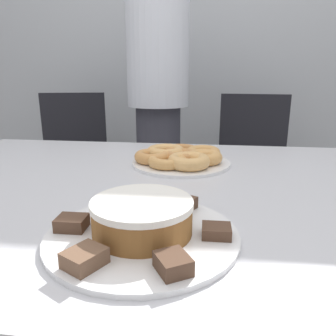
% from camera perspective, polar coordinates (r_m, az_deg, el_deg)
% --- Properties ---
extents(wall_back, '(8.00, 0.05, 2.60)m').
position_cam_1_polar(wall_back, '(2.49, 5.67, 22.19)').
color(wall_back, '#B2B7BC').
rests_on(wall_back, ground_plane).
extents(table, '(1.71, 1.09, 0.74)m').
position_cam_1_polar(table, '(0.91, 0.99, -7.36)').
color(table, silver).
rests_on(table, ground_plane).
extents(person_standing, '(0.33, 0.33, 1.72)m').
position_cam_1_polar(person_standing, '(1.81, -1.75, 12.37)').
color(person_standing, '#383842').
rests_on(person_standing, ground_plane).
extents(office_chair_left, '(0.54, 0.54, 0.92)m').
position_cam_1_polar(office_chair_left, '(2.11, -15.97, -0.75)').
color(office_chair_left, black).
rests_on(office_chair_left, ground_plane).
extents(office_chair_right, '(0.48, 0.48, 0.92)m').
position_cam_1_polar(office_chair_right, '(1.96, 14.16, -1.92)').
color(office_chair_right, black).
rests_on(office_chair_right, ground_plane).
extents(plate_cake, '(0.35, 0.35, 0.01)m').
position_cam_1_polar(plate_cake, '(0.62, -4.44, -11.52)').
color(plate_cake, white).
rests_on(plate_cake, table).
extents(plate_donuts, '(0.32, 0.32, 0.01)m').
position_cam_1_polar(plate_donuts, '(1.09, 2.45, 0.91)').
color(plate_donuts, white).
rests_on(plate_donuts, table).
extents(frosted_cake, '(0.19, 0.19, 0.06)m').
position_cam_1_polar(frosted_cake, '(0.60, -4.51, -8.42)').
color(frosted_cake, brown).
rests_on(frosted_cake, plate_cake).
extents(lamington_0, '(0.05, 0.06, 0.03)m').
position_cam_1_polar(lamington_0, '(0.72, -8.01, -5.66)').
color(lamington_0, '#513828').
rests_on(lamington_0, plate_cake).
extents(lamington_1, '(0.06, 0.05, 0.02)m').
position_cam_1_polar(lamington_1, '(0.65, -16.40, -9.15)').
color(lamington_1, '#513828').
rests_on(lamington_1, plate_cake).
extents(lamington_2, '(0.07, 0.07, 0.03)m').
position_cam_1_polar(lamington_2, '(0.53, -14.33, -14.94)').
color(lamington_2, brown).
rests_on(lamington_2, plate_cake).
extents(lamington_3, '(0.07, 0.07, 0.03)m').
position_cam_1_polar(lamington_3, '(0.50, 0.86, -16.29)').
color(lamington_3, '#513828').
rests_on(lamington_3, plate_cake).
extents(lamington_4, '(0.05, 0.04, 0.02)m').
position_cam_1_polar(lamington_4, '(0.60, 8.43, -10.81)').
color(lamington_4, '#513828').
rests_on(lamington_4, plate_cake).
extents(lamington_5, '(0.06, 0.07, 0.03)m').
position_cam_1_polar(lamington_5, '(0.71, 2.66, -6.21)').
color(lamington_5, '#513828').
rests_on(lamington_5, plate_cake).
extents(donut_0, '(0.11, 0.11, 0.04)m').
position_cam_1_polar(donut_0, '(1.08, 2.47, 2.09)').
color(donut_0, '#C68447').
rests_on(donut_0, plate_donuts).
extents(donut_1, '(0.12, 0.12, 0.03)m').
position_cam_1_polar(donut_1, '(1.17, 2.27, 3.05)').
color(donut_1, '#C68447').
rests_on(donut_1, plate_donuts).
extents(donut_2, '(0.13, 0.13, 0.04)m').
position_cam_1_polar(donut_2, '(1.13, -0.39, 2.82)').
color(donut_2, '#E5AD66').
rests_on(donut_2, plate_donuts).
extents(donut_3, '(0.12, 0.12, 0.04)m').
position_cam_1_polar(donut_3, '(1.08, -2.69, 2.02)').
color(donut_3, '#D18E4C').
rests_on(donut_3, plate_donuts).
extents(donut_4, '(0.12, 0.12, 0.03)m').
position_cam_1_polar(donut_4, '(1.02, -0.11, 1.20)').
color(donut_4, tan).
rests_on(donut_4, plate_donuts).
extents(donut_5, '(0.13, 0.13, 0.04)m').
position_cam_1_polar(donut_5, '(1.01, 3.64, 1.20)').
color(donut_5, '#E5AD66').
rests_on(donut_5, plate_donuts).
extents(donut_6, '(0.12, 0.12, 0.04)m').
position_cam_1_polar(donut_6, '(1.07, 6.36, 1.86)').
color(donut_6, tan).
rests_on(donut_6, plate_donuts).
extents(donut_7, '(0.12, 0.12, 0.04)m').
position_cam_1_polar(donut_7, '(1.14, 6.16, 2.70)').
color(donut_7, tan).
rests_on(donut_7, plate_donuts).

